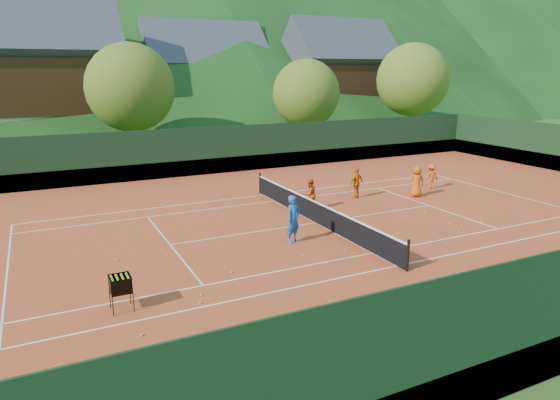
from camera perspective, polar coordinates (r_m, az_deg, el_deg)
name	(u,v)px	position (r m, az deg, el deg)	size (l,w,h in m)	color
ground	(316,223)	(21.77, 4.13, -2.66)	(400.00, 400.00, 0.00)	#294D18
clay_court	(316,223)	(21.77, 4.13, -2.63)	(40.00, 24.00, 0.02)	#B9401E
coach	(293,219)	(19.02, 1.54, -2.22)	(0.68, 0.45, 1.86)	blue
student_a	(310,194)	(23.61, 3.42, 0.65)	(0.72, 0.56, 1.48)	#DE5513
student_b	(356,183)	(26.01, 8.72, 1.95)	(0.93, 0.39, 1.59)	orange
student_c	(417,181)	(26.92, 15.35, 2.06)	(0.79, 0.52, 1.62)	#DA6013
student_d	(431,176)	(29.03, 16.87, 2.60)	(0.89, 0.51, 1.38)	orange
tennis_ball_0	(200,302)	(14.68, -9.10, -11.49)	(0.07, 0.07, 0.07)	yellow
tennis_ball_1	(167,256)	(18.34, -12.79, -6.21)	(0.07, 0.07, 0.07)	yellow
tennis_ball_2	(346,251)	(18.51, 7.52, -5.75)	(0.07, 0.07, 0.07)	yellow
tennis_ball_3	(201,295)	(15.11, -9.00, -10.68)	(0.07, 0.07, 0.07)	yellow
tennis_ball_4	(545,257)	(20.08, 28.06, -5.78)	(0.07, 0.07, 0.07)	yellow
tennis_ball_5	(322,343)	(12.62, 4.88, -16.00)	(0.07, 0.07, 0.07)	yellow
tennis_ball_6	(425,213)	(23.97, 16.21, -1.45)	(0.07, 0.07, 0.07)	yellow
tennis_ball_7	(459,231)	(21.82, 19.78, -3.33)	(0.07, 0.07, 0.07)	yellow
tennis_ball_8	(339,236)	(20.00, 6.79, -4.15)	(0.07, 0.07, 0.07)	yellow
tennis_ball_9	(303,256)	(17.88, 2.64, -6.39)	(0.07, 0.07, 0.07)	yellow
tennis_ball_10	(416,270)	(17.28, 15.31, -7.69)	(0.07, 0.07, 0.07)	yellow
tennis_ball_11	(450,224)	(22.65, 18.80, -2.59)	(0.07, 0.07, 0.07)	yellow
tennis_ball_12	(481,222)	(23.32, 21.98, -2.40)	(0.07, 0.07, 0.07)	yellow
tennis_ball_13	(342,225)	(21.44, 7.15, -2.86)	(0.07, 0.07, 0.07)	yellow
tennis_ball_14	(117,260)	(18.40, -18.15, -6.52)	(0.07, 0.07, 0.07)	yellow
tennis_ball_15	(232,272)	(16.56, -5.55, -8.22)	(0.07, 0.07, 0.07)	yellow
tennis_ball_16	(416,338)	(13.22, 15.25, -14.99)	(0.07, 0.07, 0.07)	yellow
tennis_ball_17	(449,318)	(14.39, 18.72, -12.69)	(0.07, 0.07, 0.07)	yellow
tennis_ball_18	(226,391)	(11.09, -6.17, -20.86)	(0.07, 0.07, 0.07)	yellow
tennis_ball_19	(406,217)	(23.17, 14.16, -1.86)	(0.07, 0.07, 0.07)	yellow
tennis_ball_20	(224,369)	(11.72, -6.42, -18.68)	(0.07, 0.07, 0.07)	yellow
tennis_ball_21	(142,335)	(13.37, -15.54, -14.65)	(0.07, 0.07, 0.07)	yellow
tennis_ball_22	(337,321)	(13.60, 6.50, -13.63)	(0.07, 0.07, 0.07)	yellow
court_lines	(316,223)	(21.77, 4.13, -2.60)	(23.83, 11.03, 0.00)	silver
tennis_net	(316,212)	(21.62, 4.15, -1.34)	(0.10, 12.07, 1.10)	black
perimeter_fence	(316,195)	(21.43, 4.19, 0.58)	(40.40, 24.24, 3.00)	#15301B
ball_hopper	(120,285)	(14.54, -17.78, -9.21)	(0.57, 0.57, 1.00)	black
chalet_left	(36,79)	(47.93, -26.12, 12.26)	(13.80, 9.93, 12.92)	beige
chalet_mid	(204,84)	(54.51, -8.68, 12.99)	(12.65, 8.82, 11.45)	beige
chalet_right	(337,81)	(56.83, 6.56, 13.39)	(11.50, 8.82, 11.91)	beige
tree_b	(130,88)	(38.50, -16.73, 12.20)	(6.40, 6.40, 8.40)	#3E2818
tree_c	(306,93)	(42.29, 3.02, 12.07)	(5.60, 5.60, 7.35)	#3F2919
tree_d	(412,80)	(49.97, 14.90, 13.14)	(6.80, 6.80, 8.93)	#402719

